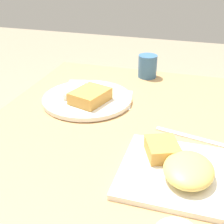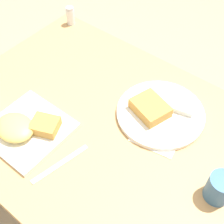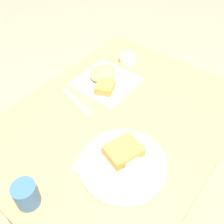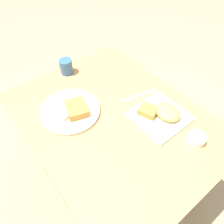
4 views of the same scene
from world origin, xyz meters
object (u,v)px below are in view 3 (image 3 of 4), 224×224
object	(u,v)px
sauce_ramekin	(127,59)
butter_knife	(76,101)
plate_oval_far	(124,162)
coffee_mug	(26,195)
plate_square_near	(105,79)

from	to	relation	value
sauce_ramekin	butter_knife	bearing A→B (deg)	0.24
plate_oval_far	sauce_ramekin	distance (m)	0.62
butter_knife	coffee_mug	world-z (taller)	coffee_mug
plate_oval_far	coffee_mug	size ratio (longest dim) A/B	3.36
plate_square_near	butter_knife	xyz separation A→B (m)	(0.18, -0.02, -0.02)
plate_oval_far	coffee_mug	bearing A→B (deg)	-26.94
plate_oval_far	plate_square_near	bearing A→B (deg)	-131.82
plate_square_near	coffee_mug	world-z (taller)	coffee_mug
sauce_ramekin	coffee_mug	xyz separation A→B (m)	(0.80, 0.21, 0.03)
sauce_ramekin	coffee_mug	size ratio (longest dim) A/B	0.90
plate_square_near	butter_knife	distance (m)	0.18
plate_square_near	sauce_ramekin	size ratio (longest dim) A/B	3.06
plate_square_near	plate_oval_far	distance (m)	0.46
plate_oval_far	coffee_mug	xyz separation A→B (m)	(0.29, -0.15, 0.03)
plate_square_near	butter_knife	world-z (taller)	plate_square_near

